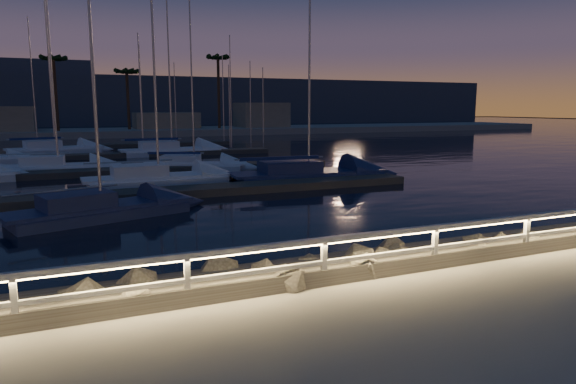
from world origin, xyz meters
The scene contains 16 objects.
ground centered at (0.00, 0.00, 0.00)m, with size 400.00×400.00×0.00m, color gray.
harbor_water centered at (0.00, 31.22, -0.97)m, with size 400.00×440.00×0.60m.
guard_rail centered at (-0.07, 0.00, 0.77)m, with size 44.11×0.12×1.06m.
riprap centered at (2.30, 0.96, -0.10)m, with size 36.87×3.12×1.32m.
floating_docks centered at (0.00, 32.50, -0.40)m, with size 22.00×36.00×0.40m.
far_shore centered at (-0.12, 74.05, 0.29)m, with size 160.00×14.00×5.20m.
palm_left centered at (-8.00, 72.00, 10.14)m, with size 3.00×3.00×11.20m.
palm_center centered at (2.00, 73.00, 8.78)m, with size 3.00×3.00×9.70m.
palm_right centered at (16.00, 72.00, 11.03)m, with size 3.00×3.00×12.20m.
sailboat_b centered at (-6.08, 11.94, -0.18)m, with size 7.58×4.20×12.47m.
sailboat_f centered at (-2.53, 19.90, -0.14)m, with size 8.29×2.79×13.95m.
sailboat_g centered at (1.05, 26.43, -0.20)m, with size 7.45×4.79×12.34m.
sailboat_h centered at (6.12, 18.27, -0.14)m, with size 9.70×3.41×16.14m.
sailboat_j centered at (-7.82, 28.61, -0.17)m, with size 7.67×2.83×12.80m.
sailboat_k centered at (1.72, 38.53, -0.13)m, with size 9.48×3.25×15.86m.
sailboat_n centered at (-8.27, 44.33, -0.13)m, with size 8.90×4.54×14.62m.
Camera 1 is at (-6.99, -9.59, 3.86)m, focal length 32.00 mm.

